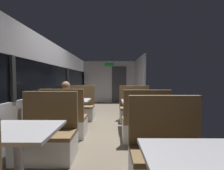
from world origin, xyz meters
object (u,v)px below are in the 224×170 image
(dining_table_mid_window, at_px, (73,103))
(coffee_cup_secondary, at_px, (132,98))
(bench_rear_aisle_facing_entry, at_px, (135,111))
(bench_front_aisle_facing_entry, at_px, (169,159))
(dining_table_rear_aisle, at_px, (139,105))
(bench_near_window_facing_entry, at_px, (47,138))
(coffee_cup_primary, at_px, (72,98))
(bench_mid_window_facing_entry, at_px, (79,109))
(bench_rear_aisle_facing_end, at_px, (145,125))
(seated_passenger, at_px, (66,112))
(dining_table_near_window, at_px, (18,137))
(bench_mid_window_facing_end, at_px, (65,122))

(dining_table_mid_window, xyz_separation_m, coffee_cup_secondary, (1.62, -0.03, 0.15))
(dining_table_mid_window, relative_size, bench_rear_aisle_facing_entry, 0.82)
(bench_front_aisle_facing_entry, height_order, dining_table_rear_aisle, bench_front_aisle_facing_entry)
(bench_near_window_facing_entry, bearing_deg, coffee_cup_primary, 91.73)
(bench_mid_window_facing_entry, height_order, bench_rear_aisle_facing_end, same)
(bench_near_window_facing_entry, xyz_separation_m, bench_rear_aisle_facing_end, (1.79, 0.67, 0.00))
(dining_table_rear_aisle, bearing_deg, coffee_cup_secondary, 136.05)
(seated_passenger, xyz_separation_m, coffee_cup_primary, (-0.05, 0.68, 0.25))
(dining_table_near_window, bearing_deg, bench_near_window_facing_entry, 90.00)
(bench_mid_window_facing_entry, xyz_separation_m, bench_front_aisle_facing_entry, (1.79, -2.87, 0.00))
(bench_near_window_facing_entry, distance_m, dining_table_mid_window, 1.60)
(bench_near_window_facing_entry, xyz_separation_m, dining_table_mid_window, (0.00, 1.57, 0.31))
(bench_front_aisle_facing_entry, bearing_deg, dining_table_near_window, -176.82)
(bench_rear_aisle_facing_end, bearing_deg, bench_rear_aisle_facing_entry, 90.00)
(bench_front_aisle_facing_entry, xyz_separation_m, coffee_cup_primary, (-1.84, 2.22, 0.46))
(bench_rear_aisle_facing_entry, bearing_deg, bench_front_aisle_facing_entry, -90.00)
(dining_table_near_window, xyz_separation_m, dining_table_rear_aisle, (1.79, 2.07, 0.00))
(dining_table_mid_window, relative_size, dining_table_rear_aisle, 1.00)
(bench_rear_aisle_facing_end, relative_size, seated_passenger, 0.87)
(dining_table_near_window, distance_m, dining_table_rear_aisle, 2.74)
(bench_rear_aisle_facing_entry, bearing_deg, dining_table_mid_window, -164.41)
(bench_near_window_facing_entry, xyz_separation_m, dining_table_rear_aisle, (1.79, 1.37, 0.31))
(dining_table_rear_aisle, bearing_deg, dining_table_mid_window, 173.62)
(dining_table_near_window, distance_m, bench_mid_window_facing_end, 1.60)
(bench_near_window_facing_entry, relative_size, coffee_cup_primary, 12.22)
(dining_table_near_window, bearing_deg, bench_front_aisle_facing_entry, 3.18)
(bench_near_window_facing_entry, bearing_deg, bench_rear_aisle_facing_end, 20.63)
(dining_table_near_window, xyz_separation_m, coffee_cup_secondary, (1.62, 2.24, 0.15))
(coffee_cup_primary, bearing_deg, bench_near_window_facing_entry, -88.27)
(dining_table_rear_aisle, bearing_deg, coffee_cup_primary, 172.29)
(dining_table_near_window, bearing_deg, coffee_cup_primary, 91.21)
(bench_mid_window_facing_end, height_order, bench_rear_aisle_facing_entry, same)
(dining_table_near_window, bearing_deg, bench_rear_aisle_facing_end, 37.49)
(bench_mid_window_facing_end, height_order, dining_table_rear_aisle, bench_mid_window_facing_end)
(dining_table_near_window, distance_m, dining_table_mid_window, 2.27)
(bench_mid_window_facing_end, bearing_deg, bench_near_window_facing_entry, -90.00)
(bench_rear_aisle_facing_end, relative_size, coffee_cup_secondary, 12.22)
(bench_rear_aisle_facing_entry, height_order, coffee_cup_primary, bench_rear_aisle_facing_entry)
(bench_near_window_facing_entry, bearing_deg, seated_passenger, 90.00)
(seated_passenger, bearing_deg, bench_front_aisle_facing_entry, -40.82)
(dining_table_near_window, relative_size, bench_rear_aisle_facing_entry, 0.82)
(bench_mid_window_facing_entry, distance_m, dining_table_rear_aisle, 2.03)
(dining_table_rear_aisle, bearing_deg, bench_front_aisle_facing_entry, -90.00)
(dining_table_near_window, height_order, bench_near_window_facing_entry, bench_near_window_facing_entry)
(seated_passenger, height_order, coffee_cup_primary, seated_passenger)
(bench_mid_window_facing_end, bearing_deg, bench_mid_window_facing_entry, 90.00)
(dining_table_mid_window, distance_m, coffee_cup_primary, 0.16)
(dining_table_near_window, xyz_separation_m, bench_front_aisle_facing_entry, (1.79, 0.10, -0.31))
(dining_table_mid_window, xyz_separation_m, bench_rear_aisle_facing_end, (1.79, -0.90, -0.31))
(coffee_cup_primary, bearing_deg, dining_table_rear_aisle, -7.71)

